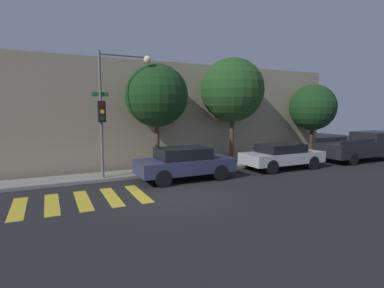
% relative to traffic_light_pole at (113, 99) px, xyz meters
% --- Properties ---
extents(ground_plane, '(60.00, 60.00, 0.00)m').
position_rel_traffic_light_pole_xyz_m(ground_plane, '(1.50, -3.37, -3.61)').
color(ground_plane, black).
extents(sidewalk, '(26.00, 1.61, 0.14)m').
position_rel_traffic_light_pole_xyz_m(sidewalk, '(1.50, 0.63, -3.54)').
color(sidewalk, gray).
rests_on(sidewalk, ground).
extents(building_row, '(26.00, 6.00, 5.67)m').
position_rel_traffic_light_pole_xyz_m(building_row, '(1.50, 4.84, -0.78)').
color(building_row, gray).
rests_on(building_row, ground).
extents(crosswalk, '(4.36, 2.60, 0.00)m').
position_rel_traffic_light_pole_xyz_m(crosswalk, '(-1.62, -2.57, -3.61)').
color(crosswalk, gold).
rests_on(crosswalk, ground).
extents(traffic_light_pole, '(2.65, 0.56, 5.64)m').
position_rel_traffic_light_pole_xyz_m(traffic_light_pole, '(0.00, 0.00, 0.00)').
color(traffic_light_pole, slate).
rests_on(traffic_light_pole, ground).
extents(sedan_near_corner, '(4.33, 1.85, 1.46)m').
position_rel_traffic_light_pole_xyz_m(sedan_near_corner, '(2.84, -1.27, -2.83)').
color(sedan_near_corner, '#2D3351').
rests_on(sedan_near_corner, ground).
extents(sedan_middle, '(4.46, 1.80, 1.34)m').
position_rel_traffic_light_pole_xyz_m(sedan_middle, '(8.50, -1.27, -2.88)').
color(sedan_middle, '#B7BABF').
rests_on(sedan_middle, ground).
extents(pickup_truck, '(5.72, 2.06, 1.76)m').
position_rel_traffic_light_pole_xyz_m(pickup_truck, '(15.03, -1.27, -2.70)').
color(pickup_truck, black).
rests_on(pickup_truck, ground).
extents(tree_near_corner, '(3.09, 3.09, 5.38)m').
position_rel_traffic_light_pole_xyz_m(tree_near_corner, '(2.30, 0.82, 0.21)').
color(tree_near_corner, '#4C3823').
rests_on(tree_near_corner, ground).
extents(tree_midblock, '(3.51, 3.51, 5.99)m').
position_rel_traffic_light_pole_xyz_m(tree_midblock, '(6.71, 0.82, 0.61)').
color(tree_midblock, '#4C3823').
rests_on(tree_midblock, ground).
extents(tree_far_end, '(2.95, 2.95, 4.78)m').
position_rel_traffic_light_pole_xyz_m(tree_far_end, '(12.91, 0.82, -0.32)').
color(tree_far_end, '#42301E').
rests_on(tree_far_end, ground).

